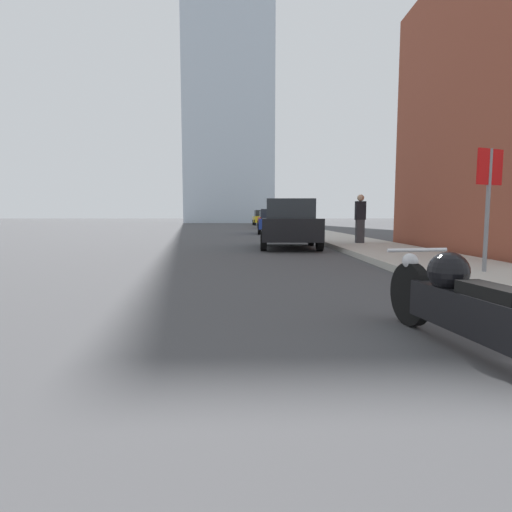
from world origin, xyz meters
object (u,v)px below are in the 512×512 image
at_px(parked_car_black, 290,224).
at_px(parked_car_red, 268,219).
at_px(parked_car_yellow, 261,218).
at_px(parked_car_blue, 273,221).
at_px(motorcycle, 463,303).
at_px(pedestrian, 360,218).
at_px(stop_sign, 489,188).

xyz_separation_m(parked_car_black, parked_car_red, (0.36, 23.48, -0.01)).
bearing_deg(parked_car_yellow, parked_car_black, -93.73).
distance_m(parked_car_black, parked_car_blue, 11.52).
height_order(parked_car_black, parked_car_red, parked_car_black).
xyz_separation_m(parked_car_black, parked_car_yellow, (0.08, 35.66, 0.08)).
distance_m(motorcycle, parked_car_yellow, 46.36).
bearing_deg(parked_car_blue, parked_car_yellow, 91.78).
bearing_deg(parked_car_blue, parked_car_red, 90.49).
relative_size(parked_car_blue, parked_car_yellow, 0.97).
xyz_separation_m(motorcycle, parked_car_blue, (-0.22, 22.22, 0.38)).
bearing_deg(pedestrian, parked_car_black, -171.45).
relative_size(parked_car_blue, parked_car_red, 0.97).
xyz_separation_m(parked_car_yellow, pedestrian, (2.49, -35.27, 0.13)).
bearing_deg(stop_sign, parked_car_yellow, 93.45).
height_order(parked_car_yellow, stop_sign, stop_sign).
distance_m(parked_car_red, pedestrian, 23.20).
bearing_deg(parked_car_yellow, parked_car_blue, -93.54).
bearing_deg(parked_car_black, parked_car_blue, 91.97).
bearing_deg(parked_car_black, stop_sign, -66.90).
bearing_deg(parked_car_red, parked_car_blue, -92.34).
relative_size(parked_car_red, stop_sign, 2.01).
distance_m(parked_car_blue, stop_sign, 18.80).
relative_size(parked_car_black, parked_car_yellow, 0.97).
bearing_deg(parked_car_yellow, parked_car_red, -92.28).
relative_size(parked_car_black, stop_sign, 1.95).
distance_m(parked_car_blue, pedestrian, 11.41).
distance_m(parked_car_red, parked_car_yellow, 12.18).
bearing_deg(pedestrian, parked_car_blue, 102.49).
xyz_separation_m(motorcycle, stop_sign, (2.33, 3.62, 1.17)).
distance_m(parked_car_blue, parked_car_red, 11.96).
bearing_deg(parked_car_red, stop_sign, -86.80).
relative_size(parked_car_yellow, pedestrian, 2.43).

